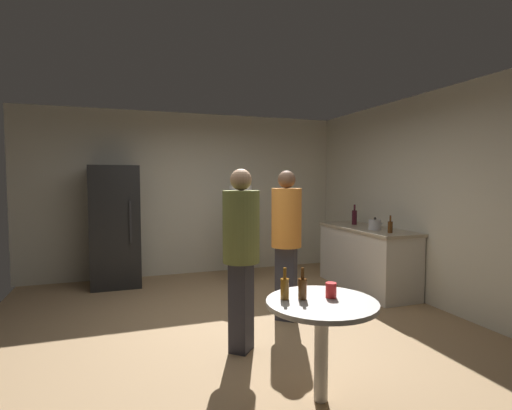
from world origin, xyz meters
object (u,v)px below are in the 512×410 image
object	(u,v)px
wine_bottle_on_counter	(354,217)
person_in_olive_shirt	(241,245)
kettle	(375,225)
person_in_orange_shirt	(286,233)
beer_bottle_brown	(302,288)
plastic_cup_red	(331,290)
person_in_white_shirt	(241,219)
beer_bottle_on_counter	(390,227)
refrigerator	(116,226)
foreground_table	(322,315)
beer_bottle_amber	(285,288)

from	to	relation	value
wine_bottle_on_counter	person_in_olive_shirt	xyz separation A→B (m)	(-2.36, -1.75, -0.02)
kettle	person_in_orange_shirt	world-z (taller)	person_in_orange_shirt
wine_bottle_on_counter	beer_bottle_brown	distance (m)	3.43
wine_bottle_on_counter	plastic_cup_red	xyz separation A→B (m)	(-1.96, -2.68, -0.23)
kettle	person_in_white_shirt	world-z (taller)	person_in_white_shirt
kettle	person_in_white_shirt	distance (m)	1.96
wine_bottle_on_counter	beer_bottle_on_counter	xyz separation A→B (m)	(-0.08, -0.95, -0.03)
wine_bottle_on_counter	person_in_white_shirt	bearing A→B (deg)	162.90
refrigerator	kettle	world-z (taller)	refrigerator
foreground_table	plastic_cup_red	bearing A→B (deg)	24.47
plastic_cup_red	kettle	bearing A→B (deg)	47.64
beer_bottle_on_counter	plastic_cup_red	bearing A→B (deg)	-137.26
kettle	person_in_white_shirt	bearing A→B (deg)	144.63
beer_bottle_brown	kettle	bearing A→B (deg)	44.08
wine_bottle_on_counter	beer_bottle_on_counter	world-z (taller)	wine_bottle_on_counter
person_in_olive_shirt	person_in_orange_shirt	distance (m)	0.95
kettle	person_in_white_shirt	size ratio (longest dim) A/B	0.14
foreground_table	person_in_olive_shirt	bearing A→B (deg)	107.32
beer_bottle_amber	plastic_cup_red	distance (m)	0.35
kettle	person_in_orange_shirt	size ratio (longest dim) A/B	0.14
kettle	person_in_orange_shirt	bearing A→B (deg)	-161.68
beer_bottle_on_counter	plastic_cup_red	distance (m)	2.56
refrigerator	kettle	distance (m)	3.78
kettle	beer_bottle_on_counter	distance (m)	0.33
person_in_olive_shirt	plastic_cup_red	bearing A→B (deg)	-25.85
beer_bottle_amber	person_in_white_shirt	size ratio (longest dim) A/B	0.14
wine_bottle_on_counter	person_in_olive_shirt	distance (m)	2.94
beer_bottle_on_counter	beer_bottle_brown	world-z (taller)	beer_bottle_on_counter
person_in_white_shirt	refrigerator	bearing A→B (deg)	-84.53
foreground_table	person_in_orange_shirt	xyz separation A→B (m)	(0.42, 1.59, 0.36)
beer_bottle_amber	plastic_cup_red	size ratio (longest dim) A/B	2.09
wine_bottle_on_counter	beer_bottle_amber	world-z (taller)	wine_bottle_on_counter
beer_bottle_on_counter	foreground_table	bearing A→B (deg)	-138.01
wine_bottle_on_counter	beer_bottle_amber	size ratio (longest dim) A/B	1.35
refrigerator	person_in_olive_shirt	bearing A→B (deg)	-67.95
plastic_cup_red	person_in_olive_shirt	distance (m)	1.03
kettle	beer_bottle_amber	size ratio (longest dim) A/B	1.06
foreground_table	person_in_white_shirt	distance (m)	3.29
wine_bottle_on_counter	beer_bottle_amber	distance (m)	3.48
kettle	plastic_cup_red	bearing A→B (deg)	-132.36
beer_bottle_on_counter	plastic_cup_red	xyz separation A→B (m)	(-1.88, -1.73, -0.19)
refrigerator	beer_bottle_on_counter	distance (m)	3.93
beer_bottle_brown	person_in_orange_shirt	bearing A→B (deg)	70.60
refrigerator	person_in_olive_shirt	xyz separation A→B (m)	(1.12, -2.77, 0.09)
beer_bottle_on_counter	person_in_olive_shirt	distance (m)	2.42
refrigerator	plastic_cup_red	xyz separation A→B (m)	(1.53, -3.70, -0.11)
wine_bottle_on_counter	foreground_table	distance (m)	3.44
beer_bottle_brown	plastic_cup_red	bearing A→B (deg)	-8.45
beer_bottle_amber	beer_bottle_on_counter	bearing A→B (deg)	36.86
kettle	person_in_orange_shirt	xyz separation A→B (m)	(-1.56, -0.52, 0.02)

